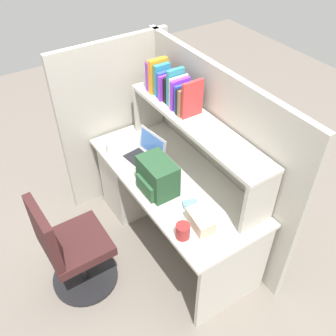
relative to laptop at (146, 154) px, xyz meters
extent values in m
plane|color=slate|center=(0.31, 0.07, -0.78)|extent=(8.00, 8.00, 0.00)
cube|color=beige|center=(0.31, 0.07, -0.07)|extent=(1.60, 0.70, 0.03)
cube|color=beige|center=(-0.24, 0.07, -0.43)|extent=(0.40, 0.64, 0.70)
cube|color=beige|center=(1.09, 0.07, -0.43)|extent=(0.03, 0.64, 0.70)
cube|color=#B2ADA0|center=(0.31, 0.45, -0.01)|extent=(1.84, 0.05, 1.55)
cube|color=#B2ADA0|center=(-0.54, 0.02, -0.01)|extent=(0.05, 1.06, 1.55)
cube|color=#BCB7AC|center=(-0.39, 0.27, 0.16)|extent=(0.03, 0.28, 0.42)
cube|color=#BCB7AC|center=(1.01, 0.27, 0.16)|extent=(0.03, 0.28, 0.42)
cube|color=beige|center=(0.31, 0.27, 0.38)|extent=(1.44, 0.28, 0.03)
cube|color=olive|center=(-0.30, 0.28, 0.52)|extent=(0.02, 0.14, 0.24)
cube|color=purple|center=(-0.26, 0.26, 0.52)|extent=(0.04, 0.16, 0.24)
cube|color=orange|center=(-0.20, 0.26, 0.54)|extent=(0.04, 0.16, 0.28)
cube|color=teal|center=(-0.15, 0.26, 0.53)|extent=(0.04, 0.13, 0.25)
cube|color=blue|center=(-0.11, 0.27, 0.51)|extent=(0.04, 0.16, 0.22)
cube|color=purple|center=(-0.07, 0.27, 0.50)|extent=(0.03, 0.18, 0.21)
cube|color=black|center=(-0.03, 0.28, 0.50)|extent=(0.04, 0.15, 0.20)
cube|color=teal|center=(0.02, 0.27, 0.54)|extent=(0.03, 0.14, 0.28)
cube|color=white|center=(0.06, 0.27, 0.52)|extent=(0.02, 0.16, 0.24)
cube|color=purple|center=(0.09, 0.27, 0.52)|extent=(0.03, 0.17, 0.24)
cube|color=blue|center=(0.13, 0.28, 0.51)|extent=(0.02, 0.16, 0.21)
cube|color=black|center=(0.16, 0.27, 0.50)|extent=(0.03, 0.17, 0.20)
cube|color=olive|center=(0.20, 0.26, 0.51)|extent=(0.02, 0.17, 0.21)
cube|color=red|center=(0.23, 0.28, 0.54)|extent=(0.03, 0.17, 0.28)
cube|color=#B7BABF|center=(0.01, -0.04, -0.04)|extent=(0.34, 0.26, 0.02)
cube|color=black|center=(0.01, -0.05, -0.03)|extent=(0.29, 0.21, 0.00)
cube|color=#B7BABF|center=(-0.01, 0.07, 0.07)|extent=(0.31, 0.08, 0.20)
cube|color=#3F72CC|center=(-0.01, 0.07, 0.07)|extent=(0.27, 0.06, 0.17)
cube|color=#264C2D|center=(0.36, -0.10, 0.08)|extent=(0.30, 0.20, 0.27)
cube|color=#2B5734|center=(0.36, -0.21, 0.02)|extent=(0.22, 0.04, 0.12)
cube|color=#7299C6|center=(0.62, 0.00, -0.03)|extent=(0.09, 0.12, 0.03)
cylinder|color=white|center=(-0.22, -0.21, 0.00)|extent=(0.08, 0.08, 0.10)
cube|color=#BFB299|center=(0.81, -0.05, 0.00)|extent=(0.23, 0.15, 0.10)
cylinder|color=maroon|center=(0.83, -0.20, 0.00)|extent=(0.10, 0.10, 0.11)
cylinder|color=black|center=(0.28, -0.76, -0.76)|extent=(0.52, 0.52, 0.04)
cylinder|color=#262628|center=(0.28, -0.76, -0.54)|extent=(0.05, 0.05, 0.41)
cube|color=#3F1E1E|center=(0.28, -0.76, -0.33)|extent=(0.44, 0.44, 0.08)
cube|color=#3F1E1E|center=(0.29, -0.96, -0.07)|extent=(0.40, 0.08, 0.44)
camera|label=1|loc=(2.09, -1.14, 1.92)|focal=40.15mm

